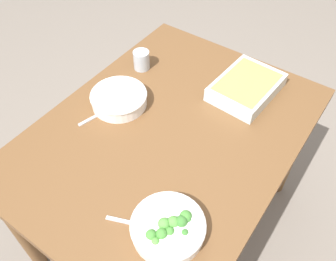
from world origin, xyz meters
The scene contains 8 objects.
ground_plane centered at (0.00, 0.00, 0.00)m, with size 6.00×6.00×0.00m, color slate.
dining_table centered at (0.00, 0.00, 0.65)m, with size 1.20×0.90×0.74m.
stew_bowl centered at (-0.01, -0.25, 0.77)m, with size 0.23×0.23×0.06m.
broccoli_bowl centered at (0.34, 0.24, 0.77)m, with size 0.23×0.23×0.07m.
baking_dish centered at (-0.36, 0.14, 0.77)m, with size 0.31×0.24×0.06m.
drink_cup centered at (-0.24, -0.32, 0.78)m, with size 0.07×0.07×0.08m.
spoon_by_stew centered at (0.07, -0.27, 0.74)m, with size 0.17×0.06×0.01m.
spoon_by_broccoli centered at (0.37, 0.16, 0.74)m, with size 0.08×0.17×0.01m.
Camera 1 is at (0.74, 0.52, 1.76)m, focal length 38.17 mm.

